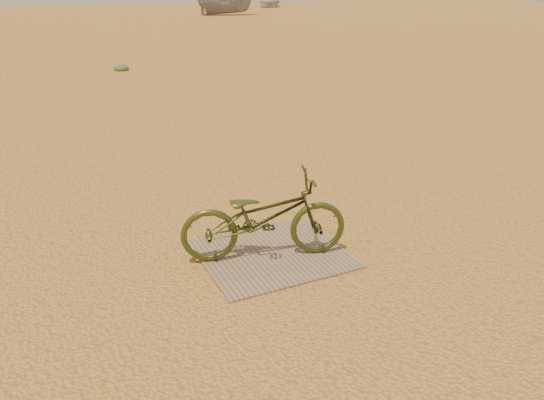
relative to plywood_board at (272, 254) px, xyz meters
name	(u,v)px	position (x,y,z in m)	size (l,w,h in m)	color
ground	(277,246)	(0.14, 0.15, -0.01)	(120.00, 120.00, 0.00)	#BC8D3D
plywood_board	(272,254)	(0.00, 0.00, 0.00)	(1.45, 1.32, 0.02)	#816C55
bicycle	(264,217)	(-0.10, -0.03, 0.45)	(0.58, 1.67, 0.88)	#38431B
boat_mid_right	(226,3)	(13.63, 37.18, 0.87)	(1.70, 4.53, 1.75)	gray
boat_far_right	(269,2)	(22.24, 47.50, 0.46)	(3.23, 4.52, 0.94)	beige
kale_b	(122,70)	(0.89, 12.91, -0.01)	(0.46, 0.46, 0.25)	#536947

